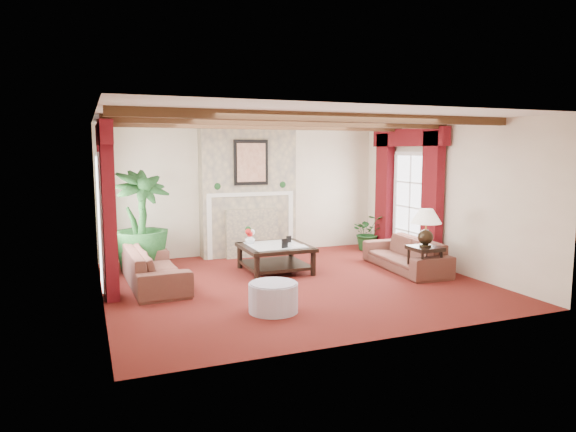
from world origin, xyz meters
name	(u,v)px	position (x,y,z in m)	size (l,w,h in m)	color
floor	(294,283)	(0.00, 0.00, 0.00)	(6.00, 6.00, 0.00)	#4A110D
ceiling	(295,119)	(0.00, 0.00, 2.70)	(6.00, 6.00, 0.00)	white
back_wall	(245,190)	(0.00, 2.75, 1.35)	(6.00, 0.02, 2.70)	beige
left_wall	(99,210)	(-3.00, 0.00, 1.35)	(0.02, 5.50, 2.70)	beige
right_wall	(445,196)	(3.00, 0.00, 1.35)	(0.02, 5.50, 2.70)	beige
ceiling_beams	(295,122)	(0.00, 0.00, 2.64)	(6.00, 3.00, 0.12)	#3D2313
fireplace	(247,126)	(0.00, 2.55, 2.70)	(2.00, 0.52, 2.70)	tan
french_door_left	(97,155)	(-2.97, 1.00, 2.13)	(0.10, 1.10, 2.16)	white
french_door_right	(412,154)	(2.97, 1.00, 2.13)	(0.10, 1.10, 2.16)	white
curtains_left	(103,128)	(-2.86, 1.00, 2.55)	(0.20, 2.40, 2.55)	#44090A
curtains_right	(408,132)	(2.86, 1.00, 2.55)	(0.20, 2.40, 2.55)	#44090A
sofa_left	(154,261)	(-2.18, 0.70, 0.40)	(0.68, 2.09, 0.81)	#3B1018
sofa_right	(406,249)	(2.29, 0.15, 0.39)	(0.70, 2.01, 0.77)	#3B1018
potted_palm	(141,243)	(-2.26, 1.85, 0.52)	(1.59, 2.08, 1.03)	black
small_plant	(368,236)	(2.61, 2.04, 0.31)	(0.91, 0.96, 0.62)	black
coffee_table	(275,259)	(-0.01, 0.88, 0.24)	(1.19, 1.19, 0.49)	black
side_table	(425,263)	(2.16, -0.58, 0.29)	(0.49, 0.49, 0.57)	black
ottoman	(273,298)	(-0.85, -1.30, 0.20)	(0.68, 0.68, 0.40)	#ABA5BB
table_lamp	(426,227)	(2.16, -0.58, 0.90)	(0.52, 0.52, 0.66)	black
flower_vase	(250,239)	(-0.40, 1.19, 0.58)	(0.23, 0.23, 0.18)	silver
book	(296,240)	(0.25, 0.57, 0.62)	(0.20, 0.04, 0.27)	black
photo_frame_a	(285,244)	(0.04, 0.54, 0.57)	(0.13, 0.02, 0.18)	black
photo_frame_b	(289,239)	(0.30, 1.01, 0.55)	(0.10, 0.02, 0.13)	black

